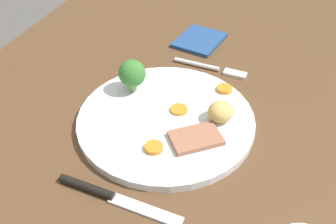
# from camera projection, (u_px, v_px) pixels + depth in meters

# --- Properties ---
(dining_table) EXTENTS (1.20, 0.84, 0.04)m
(dining_table) POSITION_uv_depth(u_px,v_px,m) (173.00, 117.00, 0.67)
(dining_table) COLOR brown
(dining_table) RESTS_ON ground
(dinner_plate) EXTENTS (0.29, 0.29, 0.01)m
(dinner_plate) POSITION_uv_depth(u_px,v_px,m) (168.00, 120.00, 0.62)
(dinner_plate) COLOR white
(dinner_plate) RESTS_ON dining_table
(meat_slice_main) EXTENTS (0.09, 0.09, 0.01)m
(meat_slice_main) POSITION_uv_depth(u_px,v_px,m) (196.00, 138.00, 0.58)
(meat_slice_main) COLOR #9E664C
(meat_slice_main) RESTS_ON dinner_plate
(roast_potato_left) EXTENTS (0.06, 0.06, 0.03)m
(roast_potato_left) POSITION_uv_depth(u_px,v_px,m) (221.00, 112.00, 0.60)
(roast_potato_left) COLOR #D8B260
(roast_potato_left) RESTS_ON dinner_plate
(carrot_coin_front) EXTENTS (0.03, 0.03, 0.01)m
(carrot_coin_front) POSITION_uv_depth(u_px,v_px,m) (225.00, 89.00, 0.67)
(carrot_coin_front) COLOR orange
(carrot_coin_front) RESTS_ON dinner_plate
(carrot_coin_back) EXTENTS (0.03, 0.03, 0.00)m
(carrot_coin_back) POSITION_uv_depth(u_px,v_px,m) (179.00, 109.00, 0.63)
(carrot_coin_back) COLOR orange
(carrot_coin_back) RESTS_ON dinner_plate
(carrot_coin_side) EXTENTS (0.03, 0.03, 0.01)m
(carrot_coin_side) POSITION_uv_depth(u_px,v_px,m) (154.00, 147.00, 0.56)
(carrot_coin_side) COLOR orange
(carrot_coin_side) RESTS_ON dinner_plate
(broccoli_floret) EXTENTS (0.05, 0.05, 0.06)m
(broccoli_floret) POSITION_uv_depth(u_px,v_px,m) (132.00, 74.00, 0.65)
(broccoli_floret) COLOR #8CB766
(broccoli_floret) RESTS_ON dinner_plate
(fork) EXTENTS (0.02, 0.15, 0.01)m
(fork) POSITION_uv_depth(u_px,v_px,m) (211.00, 68.00, 0.75)
(fork) COLOR silver
(fork) RESTS_ON dining_table
(knife) EXTENTS (0.02, 0.19, 0.01)m
(knife) POSITION_uv_depth(u_px,v_px,m) (108.00, 195.00, 0.51)
(knife) COLOR black
(knife) RESTS_ON dining_table
(folded_napkin) EXTENTS (0.12, 0.11, 0.01)m
(folded_napkin) POSITION_uv_depth(u_px,v_px,m) (200.00, 40.00, 0.83)
(folded_napkin) COLOR navy
(folded_napkin) RESTS_ON dining_table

